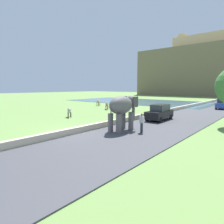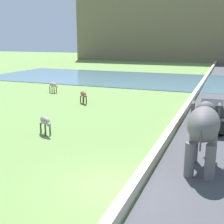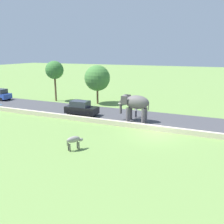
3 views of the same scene
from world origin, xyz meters
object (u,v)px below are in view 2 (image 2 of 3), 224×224
(cow_grey, at_px, (45,121))
(cow_brown, at_px, (83,95))
(elephant, at_px, (204,127))
(car_black, at_px, (211,116))
(cow_tan, at_px, (53,85))

(cow_grey, bearing_deg, cow_brown, 102.02)
(elephant, relative_size, cow_brown, 2.83)
(cow_brown, bearing_deg, car_black, -19.50)
(cow_tan, relative_size, cow_brown, 1.16)
(elephant, relative_size, cow_tan, 2.45)
(elephant, distance_m, cow_grey, 9.89)
(elephant, height_order, cow_tan, elephant)
(car_black, xyz_separation_m, cow_grey, (-9.65, -5.07, -0.06))
(car_black, bearing_deg, cow_brown, 160.50)
(cow_grey, xyz_separation_m, cow_tan, (-7.74, 13.09, 0.00))
(cow_grey, distance_m, cow_tan, 15.21)
(cow_tan, bearing_deg, car_black, -24.74)
(car_black, relative_size, cow_brown, 3.30)
(car_black, height_order, cow_tan, car_black)
(car_black, bearing_deg, elephant, -90.02)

